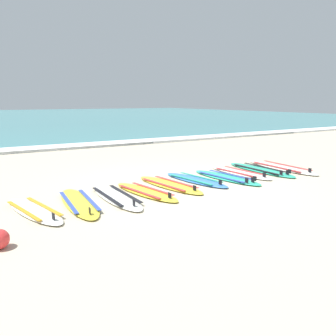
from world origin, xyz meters
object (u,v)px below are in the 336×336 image
object	(u,v)px
surfboard_8	(260,170)
surfboard_9	(281,167)
surfboard_3	(146,192)
surfboard_5	(195,180)
surfboard_6	(226,177)
surfboard_7	(240,173)
surfboard_0	(34,210)
surfboard_4	(169,185)
surfboard_2	(116,197)
surfboard_1	(79,202)

from	to	relation	value
surfboard_8	surfboard_9	xyz separation A→B (m)	(0.77, -0.06, -0.00)
surfboard_3	surfboard_5	size ratio (longest dim) A/B	0.98
surfboard_8	surfboard_9	size ratio (longest dim) A/B	0.94
surfboard_5	surfboard_9	bearing A→B (deg)	0.36
surfboard_6	surfboard_3	bearing A→B (deg)	-175.32
surfboard_7	surfboard_9	bearing A→B (deg)	-1.47
surfboard_8	surfboard_5	bearing A→B (deg)	-178.08
surfboard_3	surfboard_0	bearing A→B (deg)	-177.80
surfboard_0	surfboard_3	xyz separation A→B (m)	(2.26, 0.09, 0.00)
surfboard_4	surfboard_0	bearing A→B (deg)	-173.07
surfboard_9	surfboard_2	bearing A→B (deg)	-175.68
surfboard_8	surfboard_9	bearing A→B (deg)	-4.26
surfboard_6	surfboard_8	distance (m)	1.48
surfboard_2	surfboard_6	bearing A→B (deg)	3.97
surfboard_1	surfboard_3	size ratio (longest dim) A/B	1.08
surfboard_6	surfboard_5	bearing A→B (deg)	168.35
surfboard_0	surfboard_1	distance (m)	0.82
surfboard_5	surfboard_9	xyz separation A→B (m)	(3.05, 0.02, -0.00)
surfboard_5	surfboard_8	xyz separation A→B (m)	(2.28, 0.08, 0.00)
surfboard_2	surfboard_7	world-z (taller)	same
surfboard_6	surfboard_7	bearing A→B (deg)	18.51
surfboard_3	surfboard_7	world-z (taller)	same
surfboard_0	surfboard_3	world-z (taller)	same
surfboard_3	surfboard_4	bearing A→B (deg)	20.33
surfboard_3	surfboard_2	bearing A→B (deg)	-178.53
surfboard_0	surfboard_9	xyz separation A→B (m)	(6.85, 0.47, -0.00)
surfboard_4	surfboard_9	size ratio (longest dim) A/B	0.88
surfboard_0	surfboard_6	world-z (taller)	same
surfboard_0	surfboard_7	xyz separation A→B (m)	(5.30, 0.51, -0.00)
surfboard_5	surfboard_6	distance (m)	0.84
surfboard_0	surfboard_5	size ratio (longest dim) A/B	0.99
surfboard_6	surfboard_7	xyz separation A→B (m)	(0.68, 0.23, -0.00)
surfboard_8	surfboard_6	bearing A→B (deg)	-170.47
surfboard_4	surfboard_1	bearing A→B (deg)	-171.90
surfboard_3	surfboard_8	bearing A→B (deg)	6.54
surfboard_1	surfboard_2	xyz separation A→B (m)	(0.76, 0.02, -0.00)
surfboard_1	surfboard_8	size ratio (longest dim) A/B	0.93
surfboard_8	surfboard_3	bearing A→B (deg)	-173.46
surfboard_4	surfboard_9	xyz separation A→B (m)	(3.85, 0.10, -0.00)
surfboard_5	surfboard_8	world-z (taller)	same
surfboard_3	surfboard_4	size ratio (longest dim) A/B	0.93
surfboard_1	surfboard_3	distance (m)	1.44
surfboard_1	surfboard_6	size ratio (longest dim) A/B	1.00
surfboard_0	surfboard_2	size ratio (longest dim) A/B	0.95
surfboard_0	surfboard_9	bearing A→B (deg)	3.91
surfboard_4	surfboard_7	xyz separation A→B (m)	(2.29, 0.14, 0.00)
surfboard_4	surfboard_8	size ratio (longest dim) A/B	0.93
surfboard_5	surfboard_9	world-z (taller)	same
surfboard_1	surfboard_3	world-z (taller)	same
surfboard_0	surfboard_6	bearing A→B (deg)	3.47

